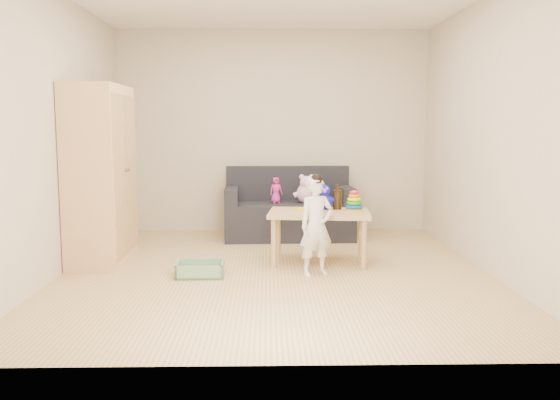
{
  "coord_description": "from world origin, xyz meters",
  "views": [
    {
      "loc": [
        -0.07,
        -5.51,
        1.37
      ],
      "look_at": [
        0.05,
        0.25,
        0.65
      ],
      "focal_mm": 38.0,
      "sensor_mm": 36.0,
      "label": 1
    }
  ],
  "objects_px": {
    "wardrobe": "(101,175)",
    "play_table": "(319,237)",
    "sofa": "(289,220)",
    "toddler": "(316,227)"
  },
  "relations": [
    {
      "from": "play_table",
      "to": "toddler",
      "type": "distance_m",
      "value": 0.54
    },
    {
      "from": "wardrobe",
      "to": "play_table",
      "type": "relative_size",
      "value": 1.78
    },
    {
      "from": "sofa",
      "to": "play_table",
      "type": "xyz_separation_m",
      "value": [
        0.25,
        -1.35,
        0.04
      ]
    },
    {
      "from": "sofa",
      "to": "play_table",
      "type": "bearing_deg",
      "value": -80.96
    },
    {
      "from": "wardrobe",
      "to": "play_table",
      "type": "distance_m",
      "value": 2.28
    },
    {
      "from": "play_table",
      "to": "wardrobe",
      "type": "bearing_deg",
      "value": 177.63
    },
    {
      "from": "sofa",
      "to": "toddler",
      "type": "height_order",
      "value": "toddler"
    },
    {
      "from": "play_table",
      "to": "sofa",
      "type": "bearing_deg",
      "value": 100.69
    },
    {
      "from": "toddler",
      "to": "wardrobe",
      "type": "bearing_deg",
      "value": 141.38
    },
    {
      "from": "wardrobe",
      "to": "toddler",
      "type": "distance_m",
      "value": 2.24
    }
  ]
}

